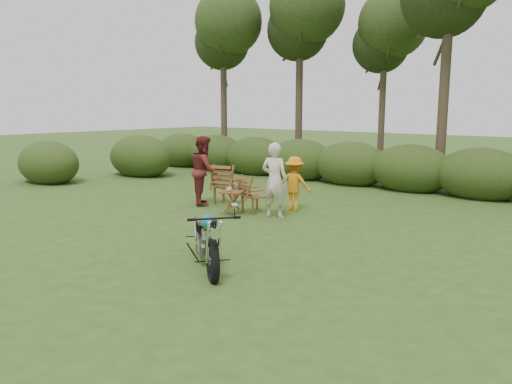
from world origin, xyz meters
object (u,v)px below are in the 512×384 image
Objects in this scene: side_table at (232,203)px; cup at (229,189)px; lawn_chair_right at (255,212)px; child at (294,210)px; lawn_chair_left at (229,203)px; motorcycle at (206,265)px; adult_b at (205,204)px; adult_a at (274,217)px.

cup is (-0.04, -0.03, 0.33)m from side_table.
child is at bearing -111.09° from lawn_chair_right.
lawn_chair_left is at bearing 0.65° from lawn_chair_right.
motorcycle reaches higher than lawn_chair_right.
cup is (-2.23, 3.03, 0.60)m from motorcycle.
motorcycle is 5.14m from lawn_chair_left.
side_table is at bearing -156.18° from adult_b.
child is (2.27, 0.77, 0.00)m from adult_b.
lawn_chair_right is at bearing 66.97° from side_table.
adult_b is at bearing 159.45° from side_table.
child is (0.91, 1.33, -0.60)m from cup.
lawn_chair_right is 0.89m from cup.
child is at bearing 56.19° from side_table.
side_table is 0.42× the size of child.
child is at bearing 175.33° from lawn_chair_left.
adult_b is 1.34× the size of child.
cup reaches higher than motorcycle.
lawn_chair_right is at bearing -24.36° from adult_a.
cup reaches higher than lawn_chair_right.
lawn_chair_left is at bearing 132.80° from cup.
lawn_chair_left is 1.88m from child.
motorcycle is 1.18× the size of adult_a.
lawn_chair_left is 0.58× the size of adult_b.
side_table is at bearing 86.54° from lawn_chair_right.
cup is (-0.28, -0.60, 0.60)m from lawn_chair_right.
adult_b is at bearing 33.88° from lawn_chair_left.
child is (0.63, 0.73, 0.00)m from lawn_chair_right.
lawn_chair_left is 0.60× the size of adult_a.
adult_b is (-3.58, 3.58, 0.00)m from motorcycle.
lawn_chair_right is (-1.94, 3.62, 0.00)m from motorcycle.
side_table is (0.99, -0.99, 0.27)m from lawn_chair_left.
cup is 1.23m from adult_a.
lawn_chair_left is 1.51m from cup.
adult_b reaches higher than lawn_chair_right.
motorcycle is 1.96× the size of lawn_chair_left.
child is (0.87, 1.30, -0.27)m from side_table.
motorcycle is 4.55m from child.
cup is (0.94, -1.02, 0.60)m from lawn_chair_left.
lawn_chair_left is at bearing 165.94° from motorcycle.
cup is at bearing 40.28° from child.
motorcycle is 3.67× the size of side_table.
lawn_chair_right is 0.50× the size of adult_b.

